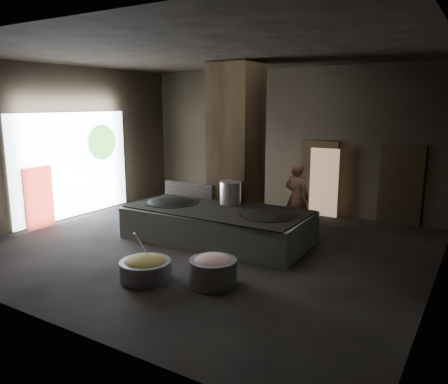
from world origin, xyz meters
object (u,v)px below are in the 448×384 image
Objects in this scene: veg_basin at (146,270)px; meat_basin at (213,272)px; wok_right at (267,218)px; stock_pot at (231,193)px; hearth_platform at (218,225)px; wok_left at (171,205)px; cook at (297,197)px.

veg_basin is 1.36m from meat_basin.
meat_basin is at bearing -88.62° from wok_right.
wok_right is 1.44m from stock_pot.
hearth_platform is 7.67× the size of stock_pot.
wok_left is 2.42× the size of stock_pot.
meat_basin is (1.36, -2.94, -0.88)m from stock_pot.
wok_right is (1.35, 0.05, 0.35)m from hearth_platform.
wok_right is at bearing 91.38° from meat_basin.
meat_basin is at bearing 20.39° from veg_basin.
stock_pot is at bearing 91.36° from veg_basin.
stock_pot reaches higher than wok_left.
wok_left is 3.73m from meat_basin.
cook is at bearing 45.18° from stock_pot.
wok_right is 1.33× the size of veg_basin.
hearth_platform is at bearing -95.19° from stock_pot.
stock_pot is (1.50, 0.60, 0.38)m from wok_left.
meat_basin is (0.06, -4.24, -0.68)m from cook.
veg_basin is (0.13, -2.86, -0.21)m from hearth_platform.
veg_basin is at bearing -60.64° from wok_left.
stock_pot is at bearing 114.83° from meat_basin.
cook is (1.30, 1.31, -0.20)m from stock_pot.
hearth_platform is 2.77m from meat_basin.
hearth_platform is 3.17× the size of wok_left.
cook is at bearing 51.93° from hearth_platform.
hearth_platform is 2.46× the size of cook.
stock_pot is at bearing 21.80° from wok_left.
wok_left is at bearing 119.36° from veg_basin.
wok_right is at bearing -21.04° from stock_pot.
stock_pot reaches higher than veg_basin.
veg_basin is (-1.22, -2.91, -0.56)m from wok_right.
wok_left is 3.39m from cook.
wok_right is 0.72× the size of cook.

